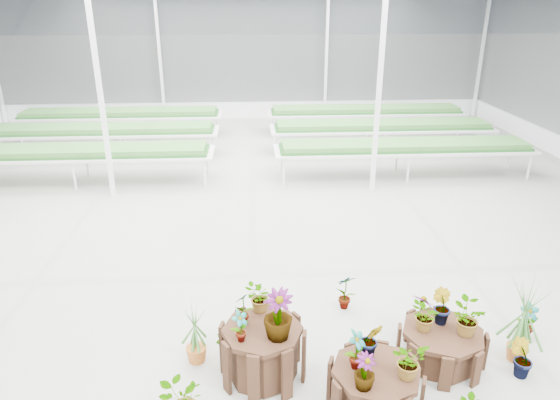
{
  "coord_description": "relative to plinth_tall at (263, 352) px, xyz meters",
  "views": [
    {
      "loc": [
        0.16,
        -6.86,
        4.2
      ],
      "look_at": [
        0.6,
        0.3,
        1.3
      ],
      "focal_mm": 32.0,
      "sensor_mm": 36.0,
      "label": 1
    }
  ],
  "objects": [
    {
      "name": "steel_frame",
      "position": [
        -0.25,
        2.08,
        1.92
      ],
      "size": [
        18.0,
        24.0,
        4.5
      ],
      "primitive_type": null,
      "color": "silver",
      "rests_on": "ground"
    },
    {
      "name": "nursery_benches",
      "position": [
        -0.25,
        9.28,
        0.09
      ],
      "size": [
        16.0,
        7.0,
        0.84
      ],
      "primitive_type": null,
      "color": "silver",
      "rests_on": "ground"
    },
    {
      "name": "nursery_plants",
      "position": [
        1.11,
        -0.02,
        0.17
      ],
      "size": [
        4.81,
        3.33,
        1.29
      ],
      "color": "#3A6C2F",
      "rests_on": "ground"
    },
    {
      "name": "plinth_low",
      "position": [
        2.2,
        0.1,
        -0.1
      ],
      "size": [
        1.24,
        1.24,
        0.46
      ],
      "primitive_type": "cylinder",
      "rotation": [
        0.0,
        0.0,
        -0.25
      ],
      "color": "#372014",
      "rests_on": "ground"
    },
    {
      "name": "plinth_mid",
      "position": [
        1.2,
        -0.6,
        -0.07
      ],
      "size": [
        1.31,
        1.31,
        0.53
      ],
      "primitive_type": "cylinder",
      "rotation": [
        0.0,
        0.0,
        0.4
      ],
      "color": "#372014",
      "rests_on": "ground"
    },
    {
      "name": "ground_plane",
      "position": [
        -0.25,
        2.08,
        -0.33
      ],
      "size": [
        24.0,
        24.0,
        0.0
      ],
      "primitive_type": "plane",
      "color": "gray",
      "rests_on": "ground"
    },
    {
      "name": "greenhouse_shell",
      "position": [
        -0.25,
        2.08,
        1.92
      ],
      "size": [
        18.0,
        24.0,
        4.5
      ],
      "primitive_type": null,
      "color": "white",
      "rests_on": "ground"
    },
    {
      "name": "plinth_tall",
      "position": [
        0.0,
        0.0,
        0.0
      ],
      "size": [
        1.18,
        1.18,
        0.67
      ],
      "primitive_type": "cylinder",
      "rotation": [
        0.0,
        0.0,
        -0.23
      ],
      "color": "#372014",
      "rests_on": "ground"
    }
  ]
}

